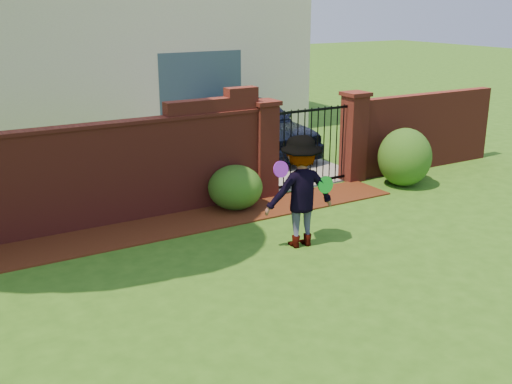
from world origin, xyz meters
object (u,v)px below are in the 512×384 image
man (301,192)px  frisbee_green (325,185)px  frisbee_purple (281,169)px  car (258,126)px

man → frisbee_green: bearing=163.6°
frisbee_purple → frisbee_green: (0.78, -0.06, -0.34)m
car → frisbee_purple: bearing=-120.4°
car → man: man is taller
frisbee_green → car: bearing=69.1°
man → frisbee_purple: (-0.44, -0.10, 0.44)m
car → frisbee_purple: (-2.93, -5.56, 0.59)m
car → frisbee_green: (-2.15, -5.62, 0.25)m
man → car: bearing=-106.5°
car → man: bearing=-117.2°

